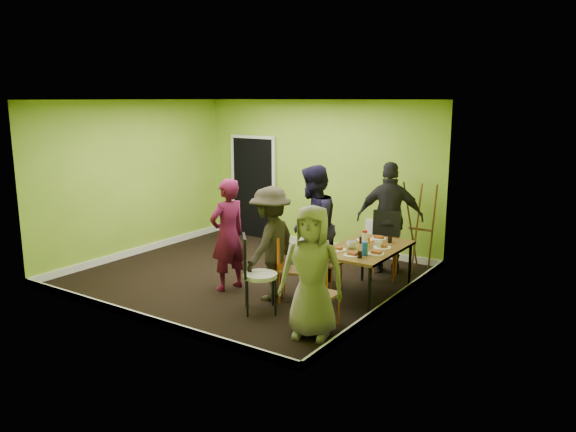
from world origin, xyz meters
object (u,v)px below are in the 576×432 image
(orange_bottle, at_px, (369,241))
(easel, at_px, (420,227))
(chair_front_end, at_px, (319,289))
(person_front_end, at_px, (312,272))
(chair_left_far, at_px, (324,257))
(dining_table, at_px, (366,251))
(thermos, at_px, (365,240))
(person_left_near, at_px, (271,243))
(person_back_end, at_px, (390,218))
(chair_left_near, at_px, (288,264))
(chair_bentwood, at_px, (255,270))
(person_standing, at_px, (228,235))
(blue_bottle, at_px, (365,249))
(chair_back_end, at_px, (386,230))
(person_left_far, at_px, (313,227))

(orange_bottle, bearing_deg, easel, 81.50)
(chair_front_end, xyz_separation_m, person_front_end, (0.04, -0.24, 0.30))
(chair_left_far, bearing_deg, dining_table, 85.13)
(thermos, distance_m, person_left_near, 1.34)
(chair_left_far, bearing_deg, person_back_end, 157.93)
(chair_left_near, bearing_deg, orange_bottle, 114.67)
(orange_bottle, distance_m, person_front_end, 1.78)
(chair_bentwood, height_order, person_front_end, person_front_end)
(chair_bentwood, bearing_deg, person_standing, -160.54)
(orange_bottle, bearing_deg, person_back_end, 98.23)
(chair_left_near, xyz_separation_m, blue_bottle, (1.06, 0.28, 0.32))
(easel, xyz_separation_m, blue_bottle, (0.01, -2.08, 0.11))
(orange_bottle, distance_m, person_left_near, 1.45)
(person_standing, bearing_deg, chair_left_near, 110.44)
(chair_left_near, bearing_deg, blue_bottle, 82.42)
(chair_left_near, relative_size, chair_front_end, 1.03)
(dining_table, height_order, person_front_end, person_front_end)
(chair_back_end, height_order, chair_front_end, chair_back_end)
(chair_front_end, bearing_deg, chair_bentwood, 178.72)
(thermos, bearing_deg, chair_front_end, -88.60)
(chair_bentwood, bearing_deg, person_left_far, 135.09)
(chair_back_end, bearing_deg, dining_table, 84.38)
(thermos, height_order, person_back_end, person_back_end)
(chair_left_near, distance_m, person_back_end, 2.14)
(chair_left_near, relative_size, chair_bentwood, 0.89)
(orange_bottle, bearing_deg, chair_back_end, 98.65)
(person_back_end, xyz_separation_m, person_front_end, (0.27, -2.88, -0.11))
(chair_left_far, xyz_separation_m, chair_back_end, (0.51, 1.11, 0.27))
(chair_left_far, xyz_separation_m, person_front_end, (0.76, -1.60, 0.33))
(person_front_end, bearing_deg, chair_bentwood, 149.73)
(chair_front_end, relative_size, person_left_far, 0.49)
(chair_left_near, xyz_separation_m, chair_front_end, (0.89, -0.65, -0.02))
(chair_back_end, height_order, thermos, chair_back_end)
(chair_front_end, height_order, person_front_end, person_front_end)
(easel, xyz_separation_m, person_back_end, (-0.38, -0.36, 0.18))
(dining_table, bearing_deg, person_standing, -157.32)
(chair_left_near, distance_m, chair_front_end, 1.10)
(chair_front_end, xyz_separation_m, person_left_far, (-0.90, 1.34, 0.42))
(dining_table, height_order, easel, easel)
(thermos, relative_size, blue_bottle, 1.14)
(thermos, relative_size, person_standing, 0.13)
(chair_left_far, bearing_deg, chair_front_end, 26.83)
(easel, relative_size, blue_bottle, 8.07)
(chair_left_near, distance_m, person_front_end, 1.32)
(chair_left_far, relative_size, person_standing, 0.51)
(chair_left_far, bearing_deg, person_left_far, -81.59)
(chair_front_end, relative_size, blue_bottle, 4.90)
(orange_bottle, distance_m, person_left_far, 0.87)
(easel, bearing_deg, person_back_end, -136.27)
(dining_table, relative_size, chair_bentwood, 1.42)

